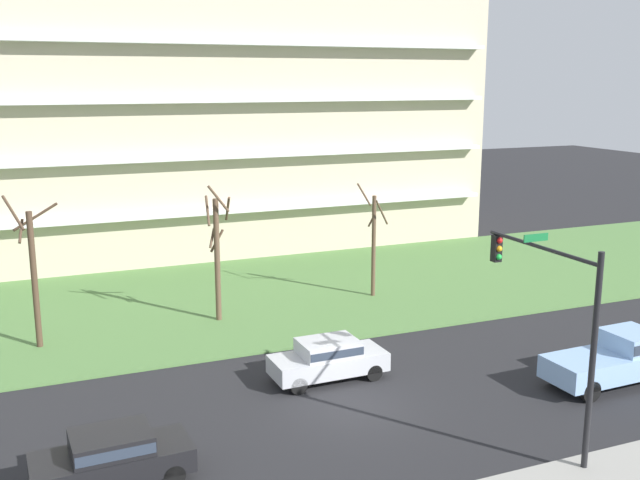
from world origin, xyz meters
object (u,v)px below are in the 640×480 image
object	(u,v)px
sedan_silver_center_right	(328,358)
pickup_blue_center_left	(618,357)
tree_left	(217,253)
sedan_black_near_left	(112,456)
tree_center	(374,242)
tree_far_left	(33,272)
traffic_signal_mast	(556,309)

from	to	relation	value
sedan_silver_center_right	pickup_blue_center_left	bearing A→B (deg)	154.79
tree_left	sedan_black_near_left	bearing A→B (deg)	-116.94
sedan_silver_center_right	tree_left	bearing A→B (deg)	-77.29
tree_center	pickup_blue_center_left	bearing A→B (deg)	-76.07
tree_left	sedan_silver_center_right	size ratio (longest dim) A/B	1.49
tree_far_left	sedan_black_near_left	world-z (taller)	tree_far_left
pickup_blue_center_left	traffic_signal_mast	distance (m)	7.28
tree_left	sedan_black_near_left	size ratio (longest dim) A/B	1.47
sedan_black_near_left	pickup_blue_center_left	size ratio (longest dim) A/B	0.82
tree_center	tree_left	bearing A→B (deg)	-175.00
tree_left	pickup_blue_center_left	size ratio (longest dim) A/B	1.21
tree_far_left	tree_left	size ratio (longest dim) A/B	1.01
tree_center	sedan_black_near_left	world-z (taller)	tree_center
tree_far_left	traffic_signal_mast	world-z (taller)	tree_far_left
tree_far_left	traffic_signal_mast	size ratio (longest dim) A/B	1.00
tree_far_left	pickup_blue_center_left	distance (m)	23.55
tree_left	tree_far_left	bearing A→B (deg)	-176.34
tree_center	traffic_signal_mast	size ratio (longest dim) A/B	0.91
sedan_black_near_left	sedan_silver_center_right	bearing A→B (deg)	25.79
pickup_blue_center_left	sedan_black_near_left	bearing A→B (deg)	178.39
pickup_blue_center_left	tree_center	bearing A→B (deg)	102.30
tree_far_left	tree_center	xyz separation A→B (m)	(16.52, 1.26, -0.37)
sedan_silver_center_right	sedan_black_near_left	bearing A→B (deg)	26.99
tree_left	tree_center	world-z (taller)	tree_left
tree_center	traffic_signal_mast	bearing A→B (deg)	-97.88
tree_far_left	traffic_signal_mast	bearing A→B (deg)	-47.12
tree_center	traffic_signal_mast	distance (m)	16.80
tree_center	tree_far_left	bearing A→B (deg)	-175.65
tree_center	sedan_silver_center_right	xyz separation A→B (m)	(-6.49, -9.14, -2.10)
tree_far_left	pickup_blue_center_left	size ratio (longest dim) A/B	1.21
sedan_black_near_left	traffic_signal_mast	xyz separation A→B (m)	(12.76, -2.94, 3.62)
sedan_black_near_left	pickup_blue_center_left	xyz separation A→B (m)	(18.43, 0.01, 0.14)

